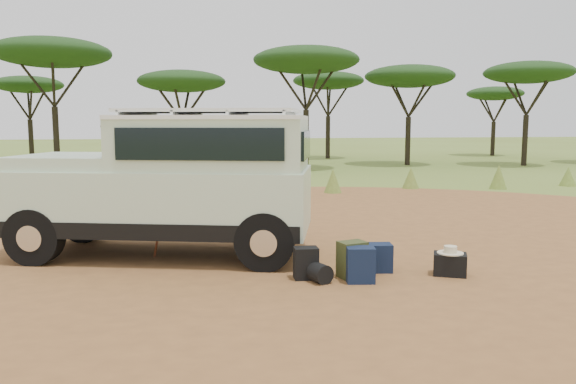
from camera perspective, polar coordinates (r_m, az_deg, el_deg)
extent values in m
plane|color=olive|center=(9.94, -0.32, -6.48)|extent=(140.00, 140.00, 0.00)
cylinder|color=#945E30|center=(9.94, -0.32, -6.46)|extent=(23.00, 23.00, 0.01)
cone|color=olive|center=(18.47, -23.51, 0.60)|extent=(0.60, 0.60, 0.85)
cone|color=olive|center=(18.89, -13.98, 0.89)|extent=(0.60, 0.60, 0.70)
cone|color=olive|center=(18.50, -4.77, 1.26)|extent=(0.60, 0.60, 0.90)
cone|color=olive|center=(18.61, 4.58, 1.14)|extent=(0.60, 0.60, 0.80)
cone|color=olive|center=(20.21, 12.37, 1.40)|extent=(0.60, 0.60, 0.75)
cone|color=olive|center=(20.99, 20.60, 1.45)|extent=(0.60, 0.60, 0.85)
cone|color=olive|center=(22.98, 26.57, 1.42)|extent=(0.60, 0.60, 0.70)
cylinder|color=black|center=(29.26, -22.48, 5.02)|extent=(0.28, 0.28, 3.06)
ellipsoid|color=#193412|center=(29.42, -22.86, 12.91)|extent=(5.50, 5.50, 1.38)
cylinder|color=black|center=(27.76, -10.61, 4.61)|extent=(0.28, 0.28, 2.34)
ellipsoid|color=#193412|center=(27.80, -10.76, 10.99)|extent=(4.20, 4.20, 1.05)
cylinder|color=black|center=(27.91, 1.83, 5.34)|extent=(0.28, 0.28, 2.93)
ellipsoid|color=#193412|center=(28.05, 1.87, 13.26)|extent=(5.20, 5.20, 1.30)
cylinder|color=black|center=(31.27, 12.08, 5.10)|extent=(0.28, 0.28, 2.61)
ellipsoid|color=#193412|center=(31.35, 12.25, 11.41)|extent=(4.80, 4.80, 1.20)
cylinder|color=black|center=(32.68, 22.93, 4.85)|extent=(0.28, 0.28, 2.70)
ellipsoid|color=#193412|center=(32.76, 23.24, 11.10)|extent=(4.60, 4.60, 1.15)
cylinder|color=black|center=(36.78, -24.64, 4.79)|extent=(0.28, 0.28, 2.48)
ellipsoid|color=#193412|center=(36.82, -24.91, 9.87)|extent=(4.00, 4.00, 1.00)
cylinder|color=black|center=(36.08, 4.07, 5.56)|extent=(0.28, 0.28, 2.70)
ellipsoid|color=#193412|center=(36.16, 4.12, 11.22)|extent=(4.50, 4.50, 1.12)
cylinder|color=black|center=(41.51, 20.10, 5.10)|extent=(0.28, 0.28, 2.34)
ellipsoid|color=#193412|center=(41.53, 20.29, 9.37)|extent=(3.80, 3.80, 0.95)
cube|color=beige|center=(10.08, -12.49, -0.65)|extent=(5.42, 3.32, 1.07)
cube|color=black|center=(10.14, -12.43, -2.88)|extent=(5.33, 3.33, 0.27)
cube|color=beige|center=(9.75, -7.57, 4.83)|extent=(3.54, 2.74, 0.84)
cube|color=white|center=(9.75, -7.61, 7.50)|extent=(3.55, 2.78, 0.07)
cube|color=white|center=(9.75, -7.62, 8.16)|extent=(3.28, 2.59, 0.06)
cube|color=beige|center=(10.61, -20.82, 2.94)|extent=(2.31, 2.37, 0.22)
cube|color=black|center=(10.21, -16.08, 4.95)|extent=(0.63, 1.69, 0.59)
cube|color=black|center=(8.77, -9.06, 4.82)|extent=(2.58, 0.74, 0.51)
cube|color=black|center=(10.74, -6.36, 5.28)|extent=(2.58, 0.74, 0.51)
cube|color=black|center=(9.53, 1.82, 4.83)|extent=(0.49, 1.62, 0.46)
cube|color=black|center=(11.19, -25.19, -2.11)|extent=(0.68, 2.01, 0.38)
cylinder|color=black|center=(11.16, -26.03, 2.46)|extent=(0.45, 1.42, 0.08)
cylinder|color=black|center=(11.22, -25.87, -0.56)|extent=(0.45, 1.42, 0.08)
cylinder|color=silver|center=(10.93, -26.92, 1.14)|extent=(0.14, 0.26, 0.25)
cylinder|color=silver|center=(11.46, -25.25, 1.48)|extent=(0.14, 0.26, 0.25)
cube|color=white|center=(11.22, -25.62, -1.42)|extent=(0.17, 0.47, 0.13)
cylinder|color=black|center=(11.10, -13.77, 4.53)|extent=(0.11, 0.11, 0.93)
cylinder|color=black|center=(10.12, -24.38, -4.16)|extent=(0.99, 0.55, 0.94)
cylinder|color=black|center=(11.69, -20.00, -2.50)|extent=(0.99, 0.55, 0.94)
cylinder|color=black|center=(8.88, -2.37, -5.03)|extent=(0.99, 0.55, 0.94)
cylinder|color=black|center=(10.64, -1.05, -2.98)|extent=(0.99, 0.55, 0.94)
cylinder|color=brown|center=(9.72, -12.73, -2.18)|extent=(0.36, 0.49, 1.59)
cube|color=black|center=(8.45, 1.83, -7.25)|extent=(0.36, 0.27, 0.48)
cube|color=#131E3C|center=(8.33, 7.36, -7.36)|extent=(0.44, 0.34, 0.53)
cube|color=#3E441F|center=(8.57, 6.53, -6.85)|extent=(0.47, 0.39, 0.56)
cube|color=#131E3C|center=(8.96, 9.20, -6.62)|extent=(0.43, 0.35, 0.45)
cube|color=black|center=(9.01, 16.12, -7.08)|extent=(0.59, 0.52, 0.34)
cylinder|color=black|center=(8.29, 3.27, -8.25)|extent=(0.38, 0.38, 0.29)
cylinder|color=beige|center=(8.97, 16.16, -5.97)|extent=(0.40, 0.40, 0.02)
cylinder|color=beige|center=(8.95, 16.17, -5.60)|extent=(0.20, 0.20, 0.10)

